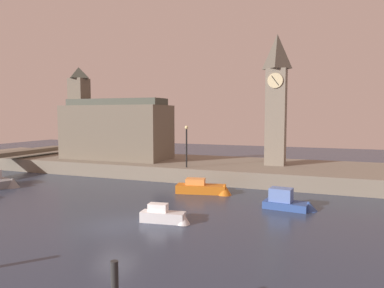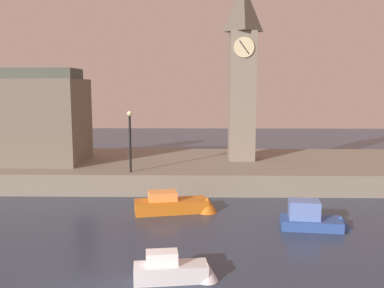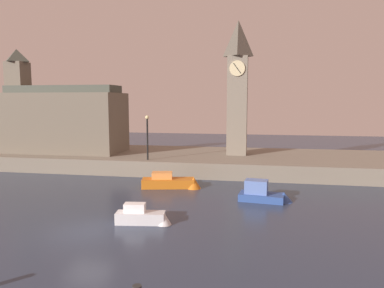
{
  "view_description": "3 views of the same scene",
  "coord_description": "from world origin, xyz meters",
  "px_view_note": "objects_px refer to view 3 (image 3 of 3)",
  "views": [
    {
      "loc": [
        12.07,
        -18.32,
        6.81
      ],
      "look_at": [
        -0.38,
        14.22,
        3.97
      ],
      "focal_mm": 33.43,
      "sensor_mm": 36.0,
      "label": 1
    },
    {
      "loc": [
        3.48,
        -13.51,
        7.44
      ],
      "look_at": [
        2.95,
        15.53,
        3.4
      ],
      "focal_mm": 39.44,
      "sensor_mm": 36.0,
      "label": 2
    },
    {
      "loc": [
        9.0,
        -17.66,
        7.07
      ],
      "look_at": [
        3.11,
        14.5,
        3.18
      ],
      "focal_mm": 33.82,
      "sensor_mm": 36.0,
      "label": 3
    }
  ],
  "objects_px": {
    "clock_tower": "(238,86)",
    "boat_patrol_orange": "(174,182)",
    "parliament_hall": "(60,119)",
    "streetlamp": "(147,133)",
    "boat_ferry_white": "(144,216)",
    "boat_tour_blue": "(266,194)"
  },
  "relations": [
    {
      "from": "clock_tower",
      "to": "boat_patrol_orange",
      "type": "distance_m",
      "value": 13.34
    },
    {
      "from": "parliament_hall",
      "to": "boat_patrol_orange",
      "type": "distance_m",
      "value": 17.61
    },
    {
      "from": "streetlamp",
      "to": "boat_ferry_white",
      "type": "bearing_deg",
      "value": -73.63
    },
    {
      "from": "boat_tour_blue",
      "to": "boat_patrol_orange",
      "type": "bearing_deg",
      "value": 159.86
    },
    {
      "from": "parliament_hall",
      "to": "boat_patrol_orange",
      "type": "relative_size",
      "value": 2.51
    },
    {
      "from": "clock_tower",
      "to": "parliament_hall",
      "type": "height_order",
      "value": "clock_tower"
    },
    {
      "from": "parliament_hall",
      "to": "streetlamp",
      "type": "relative_size",
      "value": 3.06
    },
    {
      "from": "parliament_hall",
      "to": "boat_patrol_orange",
      "type": "height_order",
      "value": "parliament_hall"
    },
    {
      "from": "clock_tower",
      "to": "streetlamp",
      "type": "bearing_deg",
      "value": -147.62
    },
    {
      "from": "parliament_hall",
      "to": "boat_ferry_white",
      "type": "bearing_deg",
      "value": -48.71
    },
    {
      "from": "streetlamp",
      "to": "boat_patrol_orange",
      "type": "distance_m",
      "value": 6.74
    },
    {
      "from": "boat_tour_blue",
      "to": "clock_tower",
      "type": "bearing_deg",
      "value": 103.0
    },
    {
      "from": "streetlamp",
      "to": "boat_tour_blue",
      "type": "xyz_separation_m",
      "value": [
        10.95,
        -7.07,
        -3.63
      ]
    },
    {
      "from": "clock_tower",
      "to": "boat_tour_blue",
      "type": "height_order",
      "value": "clock_tower"
    },
    {
      "from": "clock_tower",
      "to": "streetlamp",
      "type": "height_order",
      "value": "clock_tower"
    },
    {
      "from": "boat_tour_blue",
      "to": "parliament_hall",
      "type": "bearing_deg",
      "value": 153.57
    },
    {
      "from": "parliament_hall",
      "to": "boat_tour_blue",
      "type": "relative_size",
      "value": 3.24
    },
    {
      "from": "boat_ferry_white",
      "to": "clock_tower",
      "type": "bearing_deg",
      "value": 77.03
    },
    {
      "from": "streetlamp",
      "to": "parliament_hall",
      "type": "bearing_deg",
      "value": 160.61
    },
    {
      "from": "boat_ferry_white",
      "to": "boat_patrol_orange",
      "type": "xyz_separation_m",
      "value": [
        -0.3,
        8.87,
        0.02
      ]
    },
    {
      "from": "parliament_hall",
      "to": "boat_tour_blue",
      "type": "height_order",
      "value": "parliament_hall"
    },
    {
      "from": "streetlamp",
      "to": "boat_ferry_white",
      "type": "height_order",
      "value": "streetlamp"
    }
  ]
}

